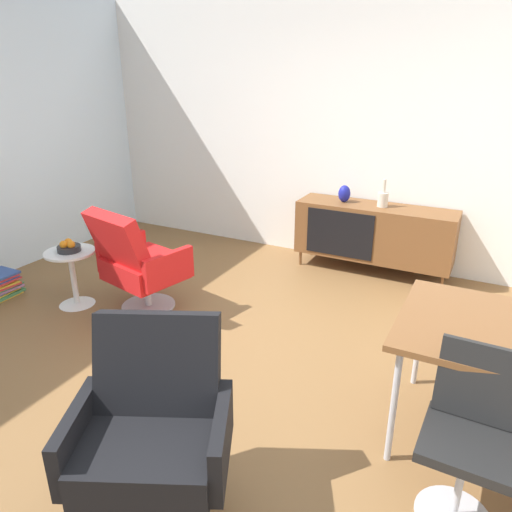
{
  "coord_description": "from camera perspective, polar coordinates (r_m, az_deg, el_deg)",
  "views": [
    {
      "loc": [
        1.36,
        -2.45,
        2.02
      ],
      "look_at": [
        -0.07,
        0.32,
        0.8
      ],
      "focal_mm": 33.59,
      "sensor_mm": 36.0,
      "label": 1
    }
  ],
  "objects": [
    {
      "name": "dining_chair_front_left",
      "position": [
        2.53,
        24.13,
        -18.59
      ],
      "size": [
        0.41,
        0.44,
        0.86
      ],
      "color": "black",
      "rests_on": "ground_plane"
    },
    {
      "name": "wall_back",
      "position": [
        5.27,
        12.58,
        14.16
      ],
      "size": [
        6.8,
        0.12,
        2.8
      ],
      "primitive_type": "cube",
      "color": "white",
      "rests_on": "ground_plane"
    },
    {
      "name": "sideboard",
      "position": [
        5.12,
        13.84,
        2.79
      ],
      "size": [
        1.6,
        0.45,
        0.72
      ],
      "color": "brown",
      "rests_on": "ground_plane"
    },
    {
      "name": "ground_plane",
      "position": [
        3.45,
        -1.42,
        -14.37
      ],
      "size": [
        8.32,
        8.32,
        0.0
      ],
      "primitive_type": "plane",
      "color": "brown"
    },
    {
      "name": "vase_sculptural_dark",
      "position": [
        5.01,
        14.88,
        6.66
      ],
      "size": [
        0.11,
        0.11,
        0.28
      ],
      "color": "beige",
      "rests_on": "sideboard"
    },
    {
      "name": "vase_cobalt",
      "position": [
        5.1,
        10.48,
        7.31
      ],
      "size": [
        0.13,
        0.13,
        0.18
      ],
      "color": "navy",
      "rests_on": "sideboard"
    },
    {
      "name": "fruit_bowl",
      "position": [
        4.51,
        -21.42,
        1.02
      ],
      "size": [
        0.2,
        0.2,
        0.11
      ],
      "color": "#262628",
      "rests_on": "side_table_round"
    },
    {
      "name": "armchair_black_shell",
      "position": [
        2.42,
        -12.17,
        -19.08
      ],
      "size": [
        0.87,
        0.85,
        0.95
      ],
      "color": "black",
      "rests_on": "ground_plane"
    },
    {
      "name": "lounge_chair_red",
      "position": [
        4.27,
        -13.89,
        -0.56
      ],
      "size": [
        0.82,
        0.77,
        0.95
      ],
      "color": "red",
      "rests_on": "ground_plane"
    },
    {
      "name": "side_table_round",
      "position": [
        4.6,
        -21.01,
        -1.77
      ],
      "size": [
        0.44,
        0.44,
        0.52
      ],
      "color": "white",
      "rests_on": "ground_plane"
    }
  ]
}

